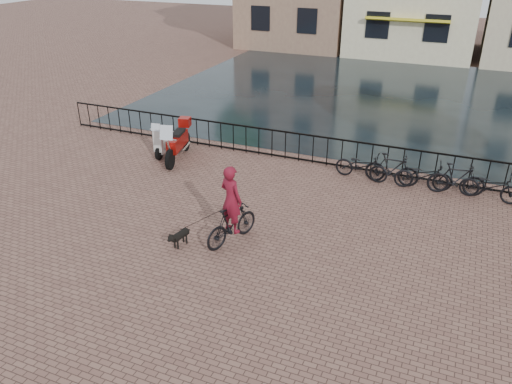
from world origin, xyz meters
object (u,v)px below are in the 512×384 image
at_px(cyclist, 231,210).
at_px(scooter, 165,136).
at_px(dog, 180,237).
at_px(motorcycle, 177,138).

relative_size(cyclist, scooter, 1.62).
distance_m(dog, motorcycle, 5.65).
bearing_deg(dog, scooter, 136.85).
xyz_separation_m(dog, scooter, (-3.60, 5.11, 0.44)).
bearing_deg(cyclist, motorcycle, -26.04).
distance_m(cyclist, scooter, 6.49).
xyz_separation_m(dog, motorcycle, (-2.92, 4.81, 0.56)).
height_order(motorcycle, scooter, motorcycle).
distance_m(dog, scooter, 6.27).
relative_size(motorcycle, scooter, 1.53).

